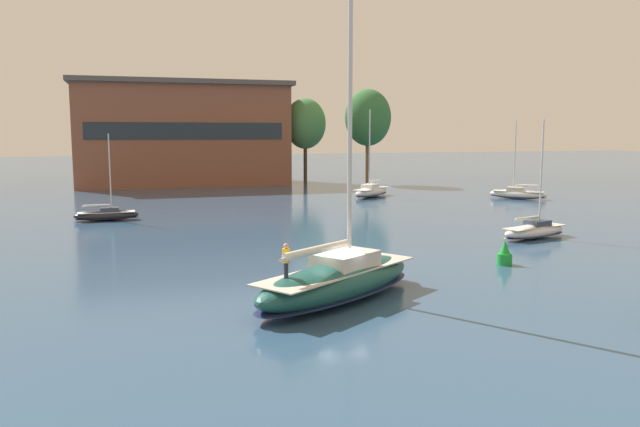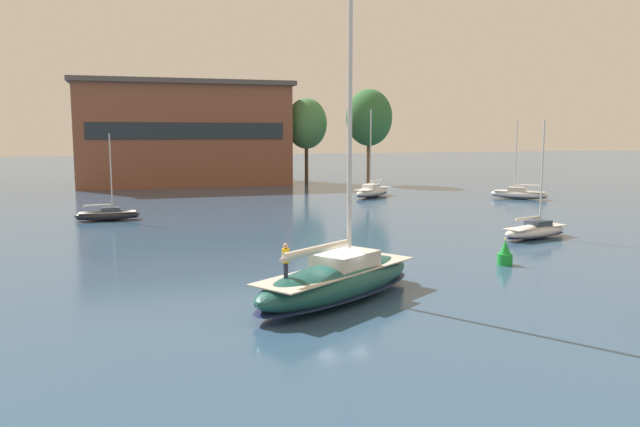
{
  "view_description": "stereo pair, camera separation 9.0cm",
  "coord_description": "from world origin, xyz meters",
  "views": [
    {
      "loc": [
        -9.76,
        -28.34,
        8.25
      ],
      "look_at": [
        0.0,
        3.0,
        3.94
      ],
      "focal_mm": 35.0,
      "sensor_mm": 36.0,
      "label": 1
    },
    {
      "loc": [
        -9.67,
        -28.36,
        8.25
      ],
      "look_at": [
        0.0,
        3.0,
        3.94
      ],
      "focal_mm": 35.0,
      "sensor_mm": 36.0,
      "label": 2
    }
  ],
  "objects": [
    {
      "name": "ground_plane",
      "position": [
        0.0,
        0.0,
        0.0
      ],
      "size": [
        400.0,
        400.0,
        0.0
      ],
      "primitive_type": "plane",
      "color": "#2D4C6B"
    },
    {
      "name": "waterfront_building",
      "position": [
        -1.04,
        72.12,
        8.02
      ],
      "size": [
        32.87,
        14.94,
        15.96
      ],
      "color": "brown",
      "rests_on": "ground"
    },
    {
      "name": "tree_shore_left",
      "position": [
        26.75,
        63.65,
        10.43
      ],
      "size": [
        7.24,
        7.24,
        14.89
      ],
      "color": "brown",
      "rests_on": "ground"
    },
    {
      "name": "tree_shore_right",
      "position": [
        18.03,
        68.91,
        9.53
      ],
      "size": [
        6.61,
        6.61,
        13.62
      ],
      "color": "#4C3828",
      "rests_on": "ground"
    },
    {
      "name": "sailboat_main",
      "position": [
        0.02,
        0.02,
        1.06
      ],
      "size": [
        11.24,
        8.96,
        15.63
      ],
      "color": "#194C47",
      "rests_on": "ground"
    },
    {
      "name": "sailboat_moored_near_marina",
      "position": [
        36.46,
        37.68,
        0.65
      ],
      "size": [
        6.28,
        6.33,
        9.59
      ],
      "color": "silver",
      "rests_on": "ground"
    },
    {
      "name": "sailboat_moored_mid_channel",
      "position": [
        20.03,
        45.32,
        0.75
      ],
      "size": [
        7.42,
        7.1,
        11.04
      ],
      "color": "silver",
      "rests_on": "ground"
    },
    {
      "name": "sailboat_moored_far_slip",
      "position": [
        20.53,
        12.54,
        0.63
      ],
      "size": [
        6.93,
        3.65,
        9.19
      ],
      "color": "silver",
      "rests_on": "ground"
    },
    {
      "name": "sailboat_moored_outer_mooring",
      "position": [
        -11.66,
        32.75,
        0.55
      ],
      "size": [
        5.92,
        1.79,
        8.11
      ],
      "color": "#232328",
      "rests_on": "ground"
    },
    {
      "name": "channel_buoy",
      "position": [
        12.63,
        4.73,
        0.67
      ],
      "size": [
        0.94,
        0.94,
        1.72
      ],
      "color": "green",
      "rests_on": "ground"
    }
  ]
}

